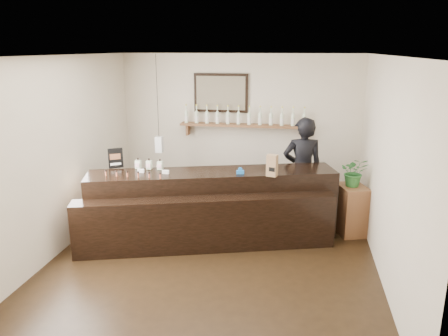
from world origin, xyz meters
name	(u,v)px	position (x,y,z in m)	size (l,w,h in m)	color
ground	(214,256)	(0.00, 0.00, 0.00)	(5.00, 5.00, 0.00)	black
room_shell	(214,140)	(0.00, 0.00, 1.70)	(5.00, 5.00, 5.00)	beige
back_wall_decor	(231,111)	(-0.15, 2.37, 1.76)	(2.66, 0.96, 1.69)	brown
counter	(211,209)	(-0.17, 0.56, 0.50)	(3.84, 2.08, 1.24)	black
promo_sign	(116,158)	(-1.70, 0.63, 1.22)	(0.20, 0.14, 0.32)	black
paper_bag	(272,165)	(0.75, 0.61, 1.23)	(0.17, 0.15, 0.32)	#886041
tape_dispenser	(240,171)	(0.28, 0.64, 1.10)	(0.12, 0.06, 0.10)	blue
side_cabinet	(351,210)	(2.00, 1.19, 0.40)	(0.54, 0.64, 0.79)	brown
potted_plant	(354,172)	(2.00, 1.19, 1.02)	(0.42, 0.36, 0.47)	#2B6D2E
shopkeeper	(303,164)	(1.20, 1.55, 1.02)	(0.75, 0.49, 2.05)	black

